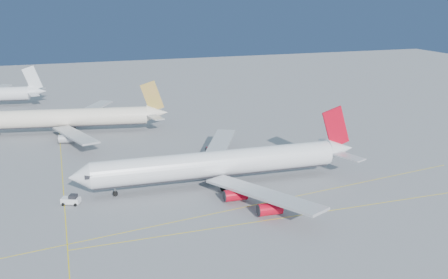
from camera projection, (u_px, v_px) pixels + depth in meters
ground at (245, 195)px, 116.18m from camera, size 500.00×500.00×0.00m
taxiway_lines at (177, 193)px, 117.44m from camera, size 118.86×140.00×0.02m
airliner_virgin at (223, 163)px, 121.42m from camera, size 71.95×64.70×17.77m
airliner_etihad at (70, 118)px, 166.38m from camera, size 65.32×59.66×17.10m
pushback_tug at (71, 200)px, 110.91m from camera, size 4.50×3.70×2.27m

